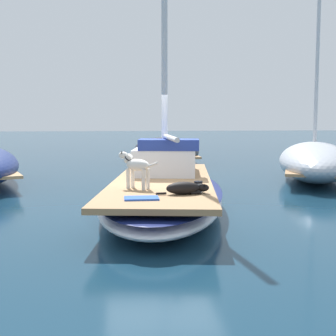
% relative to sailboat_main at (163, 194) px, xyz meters
% --- Properties ---
extents(ground_plane, '(120.00, 120.00, 0.00)m').
position_rel_sailboat_main_xyz_m(ground_plane, '(0.00, 0.00, -0.34)').
color(ground_plane, '#143347').
extents(sailboat_main, '(3.59, 7.54, 0.66)m').
position_rel_sailboat_main_xyz_m(sailboat_main, '(0.00, 0.00, 0.00)').
color(sailboat_main, white).
rests_on(sailboat_main, ground).
extents(mast_main, '(0.14, 2.27, 6.31)m').
position_rel_sailboat_main_xyz_m(mast_main, '(0.14, 0.72, 3.14)').
color(mast_main, silver).
rests_on(mast_main, sailboat_main).
extents(cabin_house, '(1.72, 2.41, 0.84)m').
position_rel_sailboat_main_xyz_m(cabin_house, '(0.18, 1.10, 0.67)').
color(cabin_house, silver).
rests_on(cabin_house, sailboat_main).
extents(dog_white, '(0.75, 0.69, 0.70)m').
position_rel_sailboat_main_xyz_m(dog_white, '(-0.63, -1.27, 0.75)').
color(dog_white, silver).
rests_on(dog_white, sailboat_main).
extents(dog_black, '(0.95, 0.33, 0.22)m').
position_rel_sailboat_main_xyz_m(dog_black, '(0.18, -2.02, 0.43)').
color(dog_black, black).
rests_on(dog_black, sailboat_main).
extents(deck_winch, '(0.16, 0.16, 0.21)m').
position_rel_sailboat_main_xyz_m(deck_winch, '(0.43, -1.91, 0.42)').
color(deck_winch, '#B7B7BC').
rests_on(deck_winch, sailboat_main).
extents(deck_towel, '(0.56, 0.36, 0.03)m').
position_rel_sailboat_main_xyz_m(deck_towel, '(-0.60, -2.42, 0.34)').
color(deck_towel, blue).
rests_on(deck_towel, sailboat_main).
extents(moored_boat_starboard_side, '(4.51, 7.02, 8.14)m').
position_rel_sailboat_main_xyz_m(moored_boat_starboard_side, '(5.40, 4.42, 0.29)').
color(moored_boat_starboard_side, '#B2B7C1').
rests_on(moored_boat_starboard_side, ground).
extents(moored_boat_far_astern, '(2.73, 5.93, 6.06)m').
position_rel_sailboat_main_xyz_m(moored_boat_far_astern, '(1.19, 10.15, 0.25)').
color(moored_boat_far_astern, black).
rests_on(moored_boat_far_astern, ground).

